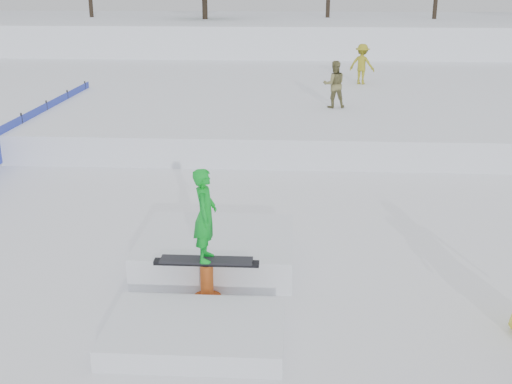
{
  "coord_description": "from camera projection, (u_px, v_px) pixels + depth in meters",
  "views": [
    {
      "loc": [
        1.15,
        -8.77,
        4.75
      ],
      "look_at": [
        0.5,
        2.0,
        1.1
      ],
      "focal_mm": 45.0,
      "sensor_mm": 36.0,
      "label": 1
    }
  ],
  "objects": [
    {
      "name": "ground",
      "position": [
        216.0,
        300.0,
        9.89
      ],
      "size": [
        120.0,
        120.0,
        0.0
      ],
      "primitive_type": "plane",
      "color": "white"
    },
    {
      "name": "snow_berm",
      "position": [
        276.0,
        39.0,
        37.86
      ],
      "size": [
        60.0,
        14.0,
        2.4
      ],
      "primitive_type": "cube",
      "color": "white",
      "rests_on": "ground"
    },
    {
      "name": "snow_midrise",
      "position": [
        265.0,
        94.0,
        24.88
      ],
      "size": [
        50.0,
        18.0,
        0.8
      ],
      "primitive_type": "cube",
      "color": "white",
      "rests_on": "ground"
    },
    {
      "name": "walker_olive",
      "position": [
        334.0,
        84.0,
        19.99
      ],
      "size": [
        0.78,
        0.65,
        1.46
      ],
      "primitive_type": "imported",
      "rotation": [
        0.0,
        0.0,
        3.29
      ],
      "color": "olive",
      "rests_on": "snow_midrise"
    },
    {
      "name": "walker_ygreen",
      "position": [
        362.0,
        64.0,
        24.36
      ],
      "size": [
        1.12,
        0.91,
        1.51
      ],
      "primitive_type": "imported",
      "rotation": [
        0.0,
        0.0,
        2.72
      ],
      "color": "olive",
      "rests_on": "snow_midrise"
    },
    {
      "name": "jib_rail_feature",
      "position": [
        212.0,
        266.0,
        10.35
      ],
      "size": [
        2.6,
        4.4,
        2.11
      ],
      "color": "white",
      "rests_on": "ground"
    }
  ]
}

